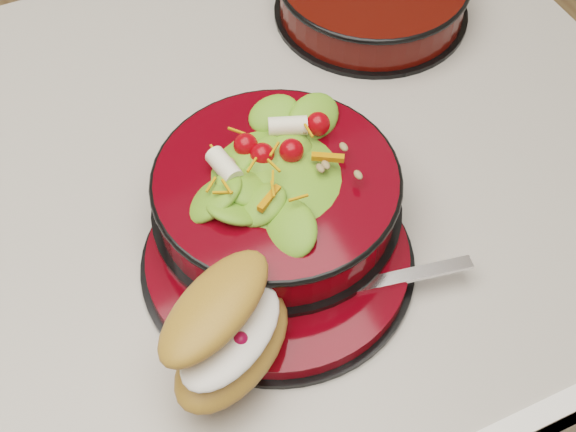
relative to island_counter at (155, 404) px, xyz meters
name	(u,v)px	position (x,y,z in m)	size (l,w,h in m)	color
island_counter	(155,404)	(0.00, 0.00, 0.00)	(1.24, 0.74, 0.90)	silver
dinner_plate	(279,258)	(0.14, -0.13, 0.46)	(0.26, 0.26, 0.02)	black
salad_bowl	(276,186)	(0.16, -0.08, 0.50)	(0.24, 0.24, 0.10)	black
croissant	(228,331)	(0.06, -0.21, 0.50)	(0.15, 0.14, 0.08)	#B37B36
fork	(368,284)	(0.20, -0.20, 0.47)	(0.18, 0.05, 0.00)	silver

